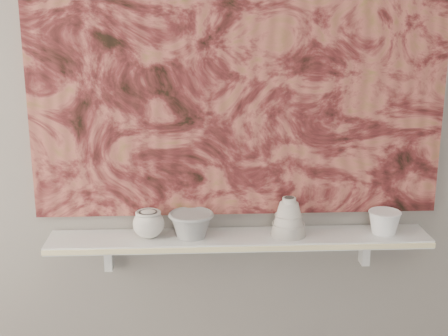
{
  "coord_description": "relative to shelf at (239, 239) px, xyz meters",
  "views": [
    {
      "loc": [
        -0.16,
        -0.63,
        1.78
      ],
      "look_at": [
        -0.06,
        1.49,
        1.19
      ],
      "focal_mm": 50.0,
      "sensor_mm": 36.0,
      "label": 1
    }
  ],
  "objects": [
    {
      "name": "house_motif",
      "position": [
        0.45,
        0.07,
        0.32
      ],
      "size": [
        0.09,
        0.0,
        0.08
      ],
      "primitive_type": "cube",
      "color": "black",
      "rests_on": "painting"
    },
    {
      "name": "painting",
      "position": [
        0.0,
        0.08,
        0.62
      ],
      "size": [
        1.5,
        0.02,
        1.1
      ],
      "primitive_type": "cube",
      "color": "maroon",
      "rests_on": "wall_back"
    },
    {
      "name": "bell_vessel",
      "position": [
        0.18,
        0.0,
        0.09
      ],
      "size": [
        0.15,
        0.15,
        0.14
      ],
      "primitive_type": null,
      "rotation": [
        0.0,
        0.0,
        0.19
      ],
      "color": "beige",
      "rests_on": "shelf"
    },
    {
      "name": "bracket_left",
      "position": [
        -0.49,
        0.06,
        -0.07
      ],
      "size": [
        0.03,
        0.06,
        0.12
      ],
      "primitive_type": "cube",
      "color": "silver",
      "rests_on": "wall_back"
    },
    {
      "name": "cup_cream",
      "position": [
        -0.33,
        0.0,
        0.07
      ],
      "size": [
        0.13,
        0.13,
        0.1
      ],
      "primitive_type": null,
      "rotation": [
        0.0,
        0.0,
        0.1
      ],
      "color": "beige",
      "rests_on": "shelf"
    },
    {
      "name": "bracket_right",
      "position": [
        0.49,
        0.06,
        -0.07
      ],
      "size": [
        0.03,
        0.06,
        0.12
      ],
      "primitive_type": "cube",
      "color": "silver",
      "rests_on": "wall_back"
    },
    {
      "name": "wall_back",
      "position": [
        0.0,
        0.09,
        0.44
      ],
      "size": [
        3.6,
        0.0,
        3.6
      ],
      "primitive_type": "plane",
      "rotation": [
        1.57,
        0.0,
        0.0
      ],
      "color": "gray",
      "rests_on": "floor"
    },
    {
      "name": "shelf_stripe",
      "position": [
        0.0,
        -0.09,
        0.0
      ],
      "size": [
        1.4,
        0.01,
        0.02
      ],
      "primitive_type": "cube",
      "color": "#F6E6A4",
      "rests_on": "shelf"
    },
    {
      "name": "bowl_grey",
      "position": [
        -0.18,
        0.0,
        0.06
      ],
      "size": [
        0.19,
        0.19,
        0.1
      ],
      "primitive_type": null,
      "rotation": [
        0.0,
        0.0,
        0.16
      ],
      "color": "gray",
      "rests_on": "shelf"
    },
    {
      "name": "shelf",
      "position": [
        0.0,
        0.0,
        0.0
      ],
      "size": [
        1.4,
        0.18,
        0.03
      ],
      "primitive_type": "cube",
      "color": "silver",
      "rests_on": "wall_back"
    },
    {
      "name": "bowl_white",
      "position": [
        0.54,
        0.0,
        0.06
      ],
      "size": [
        0.15,
        0.15,
        0.09
      ],
      "primitive_type": null,
      "rotation": [
        0.0,
        0.0,
        0.31
      ],
      "color": "white",
      "rests_on": "shelf"
    }
  ]
}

